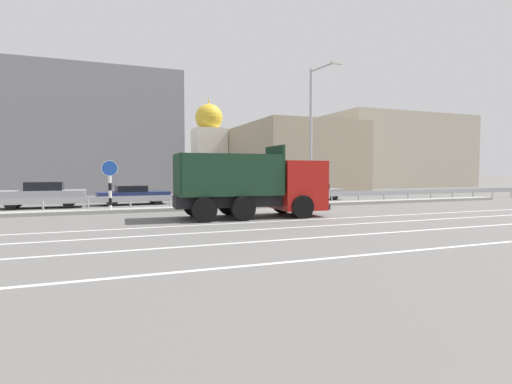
# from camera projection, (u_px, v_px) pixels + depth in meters

# --- Properties ---
(ground_plane) EXTENTS (320.00, 320.00, 0.00)m
(ground_plane) POSITION_uv_depth(u_px,v_px,m) (278.00, 211.00, 21.42)
(ground_plane) COLOR #605E5B
(lane_strip_0) EXTENTS (65.99, 0.16, 0.01)m
(lane_strip_0) POSITION_uv_depth(u_px,v_px,m) (265.00, 222.00, 16.68)
(lane_strip_0) COLOR silver
(lane_strip_0) RESTS_ON ground_plane
(lane_strip_1) EXTENTS (65.99, 0.16, 0.01)m
(lane_strip_1) POSITION_uv_depth(u_px,v_px,m) (285.00, 228.00, 14.88)
(lane_strip_1) COLOR silver
(lane_strip_1) RESTS_ON ground_plane
(lane_strip_2) EXTENTS (65.99, 0.16, 0.01)m
(lane_strip_2) POSITION_uv_depth(u_px,v_px,m) (316.00, 238.00, 12.73)
(lane_strip_2) COLOR silver
(lane_strip_2) RESTS_ON ground_plane
(lane_strip_3) EXTENTS (65.99, 0.16, 0.01)m
(lane_strip_3) POSITION_uv_depth(u_px,v_px,m) (370.00, 254.00, 10.16)
(lane_strip_3) COLOR silver
(lane_strip_3) RESTS_ON ground_plane
(median_island) EXTENTS (36.29, 1.10, 0.18)m
(median_island) POSITION_uv_depth(u_px,v_px,m) (263.00, 206.00, 23.41)
(median_island) COLOR gray
(median_island) RESTS_ON ground_plane
(median_guardrail) EXTENTS (65.99, 0.09, 0.78)m
(median_guardrail) POSITION_uv_depth(u_px,v_px,m) (257.00, 197.00, 24.28)
(median_guardrail) COLOR #9EA0A5
(median_guardrail) RESTS_ON ground_plane
(dump_truck) EXTENTS (7.04, 2.88, 3.29)m
(dump_truck) POSITION_uv_depth(u_px,v_px,m) (269.00, 189.00, 18.60)
(dump_truck) COLOR red
(dump_truck) RESTS_ON ground_plane
(median_road_sign) EXTENTS (0.81, 0.16, 2.67)m
(median_road_sign) POSITION_uv_depth(u_px,v_px,m) (110.00, 185.00, 20.28)
(median_road_sign) COLOR white
(median_road_sign) RESTS_ON ground_plane
(street_lamp_1) EXTENTS (0.72, 2.63, 8.28)m
(street_lamp_1) POSITION_uv_depth(u_px,v_px,m) (313.00, 129.00, 23.99)
(street_lamp_1) COLOR #ADADB2
(street_lamp_1) RESTS_ON ground_plane
(parked_car_2) EXTENTS (4.61, 1.94, 1.51)m
(parked_car_2) POSITION_uv_depth(u_px,v_px,m) (43.00, 195.00, 22.93)
(parked_car_2) COLOR #A3A3A8
(parked_car_2) RESTS_ON ground_plane
(parked_car_3) EXTENTS (4.49, 2.11, 1.21)m
(parked_car_3) POSITION_uv_depth(u_px,v_px,m) (133.00, 194.00, 25.31)
(parked_car_3) COLOR navy
(parked_car_3) RESTS_ON ground_plane
(parked_car_4) EXTENTS (4.93, 1.93, 1.49)m
(parked_car_4) POSITION_uv_depth(u_px,v_px,m) (228.00, 191.00, 27.63)
(parked_car_4) COLOR gray
(parked_car_4) RESTS_ON ground_plane
(parked_car_5) EXTENTS (4.74, 2.01, 1.19)m
(parked_car_5) POSITION_uv_depth(u_px,v_px,m) (311.00, 191.00, 29.38)
(parked_car_5) COLOR #A3A3A8
(parked_car_5) RESTS_ON ground_plane
(background_building_0) EXTENTS (21.59, 11.39, 11.42)m
(background_building_0) POSITION_uv_depth(u_px,v_px,m) (62.00, 134.00, 38.42)
(background_building_0) COLOR gray
(background_building_0) RESTS_ON ground_plane
(background_building_1) EXTENTS (10.42, 13.11, 6.96)m
(background_building_1) POSITION_uv_depth(u_px,v_px,m) (293.00, 158.00, 42.32)
(background_building_1) COLOR tan
(background_building_1) RESTS_ON ground_plane
(background_building_2) EXTENTS (19.42, 9.09, 9.54)m
(background_building_2) POSITION_uv_depth(u_px,v_px,m) (398.00, 152.00, 54.01)
(background_building_2) COLOR #B7AD99
(background_building_2) RESTS_ON ground_plane
(church_tower) EXTENTS (3.60, 3.60, 10.90)m
(church_tower) POSITION_uv_depth(u_px,v_px,m) (209.00, 148.00, 47.08)
(church_tower) COLOR silver
(church_tower) RESTS_ON ground_plane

